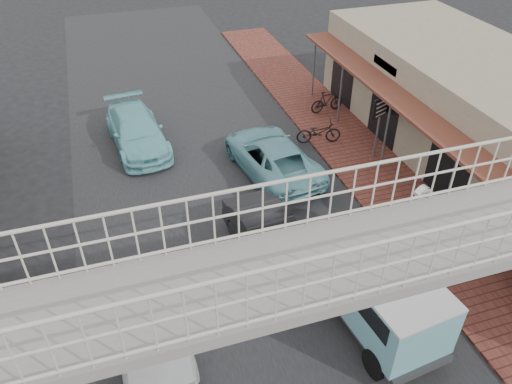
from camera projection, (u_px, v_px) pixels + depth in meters
ground at (256, 298)px, 14.67m from camera, size 120.00×120.00×0.00m
road_strip at (256, 298)px, 14.66m from camera, size 10.00×60.00×0.01m
sidewalk at (397, 198)px, 18.56m from camera, size 3.00×40.00×0.10m
shophouse_row at (493, 121)px, 19.29m from camera, size 7.20×18.00×4.00m
footbridge at (320, 336)px, 9.72m from camera, size 16.40×2.40×6.34m
white_hatchback at (151, 321)px, 13.03m from camera, size 1.89×4.56×1.54m
dark_sedan at (271, 241)px, 15.56m from camera, size 2.03×4.70×1.50m
angkot_curb at (272, 156)px, 19.64m from camera, size 3.08×5.56×1.47m
angkot_far at (137, 131)px, 21.27m from camera, size 2.55×5.25×1.47m
angkot_van at (376, 286)px, 13.20m from camera, size 2.45×4.61×2.17m
motorcycle_near at (319, 132)px, 21.46m from camera, size 2.02×1.05×1.01m
motorcycle_far at (327, 101)px, 23.84m from camera, size 1.79×0.71×1.05m
street_clock at (422, 199)px, 14.89m from camera, size 0.66×0.58×2.57m
arrow_sign at (393, 102)px, 19.84m from camera, size 1.69×1.14×2.80m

